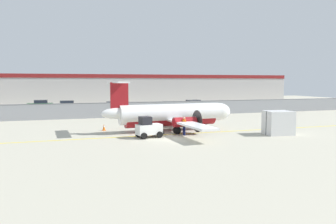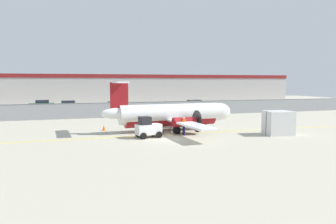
{
  "view_description": "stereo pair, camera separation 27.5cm",
  "coord_description": "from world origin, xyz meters",
  "px_view_note": "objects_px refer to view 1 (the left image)",
  "views": [
    {
      "loc": [
        -9.07,
        -26.6,
        4.91
      ],
      "look_at": [
        1.39,
        5.17,
        1.8
      ],
      "focal_mm": 35.0,
      "sensor_mm": 36.0,
      "label": 1
    },
    {
      "loc": [
        -8.81,
        -26.69,
        4.91
      ],
      "look_at": [
        1.39,
        5.17,
        1.8
      ],
      "focal_mm": 35.0,
      "sensor_mm": 36.0,
      "label": 2
    }
  ],
  "objects_px": {
    "parked_car_2": "(113,106)",
    "parked_car_3": "(169,106)",
    "commuter_airplane": "(173,115)",
    "baggage_tug": "(148,128)",
    "traffic_cone_near_right": "(104,127)",
    "traffic_cone_far_left": "(149,131)",
    "parked_car_1": "(67,105)",
    "parked_car_4": "(194,104)",
    "traffic_cone_near_left": "(199,126)",
    "parked_car_0": "(40,105)",
    "cargo_container": "(278,123)",
    "ground_crew_worker": "(184,125)"
  },
  "relations": [
    {
      "from": "parked_car_3",
      "to": "cargo_container",
      "type": "bearing_deg",
      "value": 99.94
    },
    {
      "from": "traffic_cone_near_left",
      "to": "traffic_cone_near_right",
      "type": "height_order",
      "value": "same"
    },
    {
      "from": "traffic_cone_far_left",
      "to": "parked_car_1",
      "type": "relative_size",
      "value": 0.15
    },
    {
      "from": "traffic_cone_near_left",
      "to": "parked_car_3",
      "type": "height_order",
      "value": "parked_car_3"
    },
    {
      "from": "traffic_cone_near_right",
      "to": "parked_car_3",
      "type": "distance_m",
      "value": 21.85
    },
    {
      "from": "baggage_tug",
      "to": "traffic_cone_near_left",
      "type": "xyz_separation_m",
      "value": [
        6.17,
        3.14,
        -0.54
      ]
    },
    {
      "from": "baggage_tug",
      "to": "cargo_container",
      "type": "relative_size",
      "value": 0.93
    },
    {
      "from": "parked_car_2",
      "to": "parked_car_3",
      "type": "distance_m",
      "value": 9.24
    },
    {
      "from": "ground_crew_worker",
      "to": "parked_car_4",
      "type": "distance_m",
      "value": 28.34
    },
    {
      "from": "ground_crew_worker",
      "to": "parked_car_2",
      "type": "distance_m",
      "value": 25.97
    },
    {
      "from": "commuter_airplane",
      "to": "cargo_container",
      "type": "distance_m",
      "value": 10.03
    },
    {
      "from": "baggage_tug",
      "to": "parked_car_3",
      "type": "height_order",
      "value": "baggage_tug"
    },
    {
      "from": "commuter_airplane",
      "to": "parked_car_0",
      "type": "bearing_deg",
      "value": 111.54
    },
    {
      "from": "parked_car_0",
      "to": "parked_car_3",
      "type": "relative_size",
      "value": 0.97
    },
    {
      "from": "traffic_cone_far_left",
      "to": "parked_car_3",
      "type": "relative_size",
      "value": 0.15
    },
    {
      "from": "traffic_cone_near_right",
      "to": "parked_car_0",
      "type": "relative_size",
      "value": 0.15
    },
    {
      "from": "commuter_airplane",
      "to": "parked_car_1",
      "type": "distance_m",
      "value": 29.06
    },
    {
      "from": "commuter_airplane",
      "to": "parked_car_2",
      "type": "relative_size",
      "value": 3.78
    },
    {
      "from": "traffic_cone_far_left",
      "to": "parked_car_0",
      "type": "xyz_separation_m",
      "value": [
        -11.18,
        31.95,
        0.58
      ]
    },
    {
      "from": "parked_car_2",
      "to": "traffic_cone_near_right",
      "type": "bearing_deg",
      "value": 76.94
    },
    {
      "from": "traffic_cone_far_left",
      "to": "parked_car_1",
      "type": "xyz_separation_m",
      "value": [
        -6.67,
        28.76,
        0.58
      ]
    },
    {
      "from": "cargo_container",
      "to": "parked_car_0",
      "type": "height_order",
      "value": "cargo_container"
    },
    {
      "from": "traffic_cone_near_right",
      "to": "parked_car_1",
      "type": "height_order",
      "value": "parked_car_1"
    },
    {
      "from": "parked_car_0",
      "to": "parked_car_1",
      "type": "relative_size",
      "value": 0.99
    },
    {
      "from": "ground_crew_worker",
      "to": "traffic_cone_far_left",
      "type": "height_order",
      "value": "ground_crew_worker"
    },
    {
      "from": "ground_crew_worker",
      "to": "traffic_cone_near_right",
      "type": "distance_m",
      "value": 8.5
    },
    {
      "from": "parked_car_2",
      "to": "parked_car_3",
      "type": "xyz_separation_m",
      "value": [
        8.77,
        -2.91,
        0.0
      ]
    },
    {
      "from": "parked_car_2",
      "to": "parked_car_4",
      "type": "bearing_deg",
      "value": 178.05
    },
    {
      "from": "traffic_cone_near_left",
      "to": "parked_car_4",
      "type": "bearing_deg",
      "value": 68.56
    },
    {
      "from": "baggage_tug",
      "to": "traffic_cone_near_right",
      "type": "relative_size",
      "value": 3.89
    },
    {
      "from": "cargo_container",
      "to": "traffic_cone_near_left",
      "type": "relative_size",
      "value": 4.16
    },
    {
      "from": "ground_crew_worker",
      "to": "parked_car_3",
      "type": "height_order",
      "value": "same"
    },
    {
      "from": "traffic_cone_near_right",
      "to": "parked_car_3",
      "type": "xyz_separation_m",
      "value": [
        12.87,
        17.65,
        0.58
      ]
    },
    {
      "from": "parked_car_2",
      "to": "baggage_tug",
      "type": "bearing_deg",
      "value": 86.23
    },
    {
      "from": "traffic_cone_near_right",
      "to": "parked_car_2",
      "type": "relative_size",
      "value": 0.15
    },
    {
      "from": "commuter_airplane",
      "to": "parked_car_3",
      "type": "bearing_deg",
      "value": 69.37
    },
    {
      "from": "commuter_airplane",
      "to": "parked_car_4",
      "type": "distance_m",
      "value": 25.62
    },
    {
      "from": "parked_car_2",
      "to": "parked_car_4",
      "type": "xyz_separation_m",
      "value": [
        14.24,
        -0.04,
        0.0
      ]
    },
    {
      "from": "parked_car_0",
      "to": "parked_car_4",
      "type": "relative_size",
      "value": 0.99
    },
    {
      "from": "traffic_cone_far_left",
      "to": "commuter_airplane",
      "type": "bearing_deg",
      "value": 24.68
    },
    {
      "from": "ground_crew_worker",
      "to": "cargo_container",
      "type": "xyz_separation_m",
      "value": [
        8.48,
        -2.31,
        0.15
      ]
    },
    {
      "from": "cargo_container",
      "to": "parked_car_3",
      "type": "relative_size",
      "value": 0.62
    },
    {
      "from": "traffic_cone_far_left",
      "to": "parked_car_2",
      "type": "distance_m",
      "value": 24.18
    },
    {
      "from": "cargo_container",
      "to": "ground_crew_worker",
      "type": "bearing_deg",
      "value": 173.06
    },
    {
      "from": "baggage_tug",
      "to": "cargo_container",
      "type": "distance_m",
      "value": 12.1
    },
    {
      "from": "ground_crew_worker",
      "to": "traffic_cone_far_left",
      "type": "bearing_deg",
      "value": -37.08
    },
    {
      "from": "parked_car_4",
      "to": "commuter_airplane",
      "type": "bearing_deg",
      "value": -119.49
    },
    {
      "from": "traffic_cone_far_left",
      "to": "parked_car_4",
      "type": "xyz_separation_m",
      "value": [
        14.65,
        24.12,
        0.58
      ]
    },
    {
      "from": "parked_car_4",
      "to": "parked_car_2",
      "type": "bearing_deg",
      "value": 177.57
    },
    {
      "from": "parked_car_0",
      "to": "parked_car_2",
      "type": "relative_size",
      "value": 0.99
    }
  ]
}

